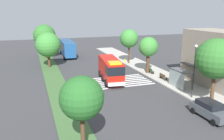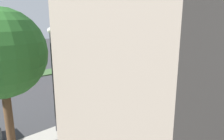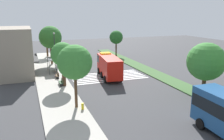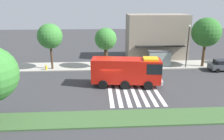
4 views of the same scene
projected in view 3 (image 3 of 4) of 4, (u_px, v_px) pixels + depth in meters
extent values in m
plane|color=#38383A|center=(113.00, 81.00, 35.95)|extent=(120.00, 120.00, 0.00)
cube|color=#ADA89E|center=(54.00, 86.00, 32.86)|extent=(60.00, 4.75, 0.14)
cube|color=#3D6033|center=(159.00, 75.00, 38.71)|extent=(60.00, 3.00, 0.14)
cube|color=silver|center=(114.00, 81.00, 35.81)|extent=(0.45, 12.00, 0.01)
cube|color=silver|center=(112.00, 79.00, 36.62)|extent=(0.45, 12.00, 0.01)
cube|color=silver|center=(110.00, 78.00, 37.44)|extent=(0.45, 12.00, 0.01)
cube|color=silver|center=(108.00, 77.00, 38.26)|extent=(0.45, 12.00, 0.01)
cube|color=silver|center=(106.00, 75.00, 39.08)|extent=(0.45, 12.00, 0.01)
cube|color=silver|center=(105.00, 74.00, 39.90)|extent=(0.45, 12.00, 0.01)
cube|color=silver|center=(103.00, 73.00, 40.72)|extent=(0.45, 12.00, 0.01)
cube|color=red|center=(105.00, 62.00, 39.95)|extent=(2.80, 2.72, 2.87)
cube|color=red|center=(111.00, 67.00, 35.98)|extent=(6.13, 3.14, 2.93)
cube|color=black|center=(105.00, 58.00, 40.17)|extent=(2.10, 2.66, 1.26)
cube|color=silver|center=(104.00, 67.00, 41.52)|extent=(0.54, 2.44, 0.50)
cube|color=yellow|center=(105.00, 53.00, 39.58)|extent=(1.96, 1.90, 0.24)
cylinder|color=black|center=(99.00, 71.00, 39.78)|extent=(1.13, 0.43, 1.10)
cylinder|color=black|center=(112.00, 70.00, 40.33)|extent=(1.13, 0.43, 1.10)
cylinder|color=black|center=(105.00, 79.00, 34.67)|extent=(1.13, 0.43, 1.10)
cylinder|color=black|center=(121.00, 78.00, 35.21)|extent=(1.13, 0.43, 1.10)
cylinder|color=black|center=(102.00, 75.00, 37.17)|extent=(1.13, 0.43, 1.10)
cylinder|color=black|center=(116.00, 74.00, 37.71)|extent=(1.13, 0.43, 1.10)
cube|color=#474C51|center=(61.00, 58.00, 49.93)|extent=(4.48, 1.93, 0.81)
cube|color=black|center=(61.00, 55.00, 49.56)|extent=(2.52, 1.68, 0.58)
cylinder|color=black|center=(56.00, 59.00, 51.03)|extent=(0.64, 0.23, 0.64)
cylinder|color=black|center=(64.00, 59.00, 51.69)|extent=(0.64, 0.23, 0.64)
cylinder|color=black|center=(58.00, 62.00, 48.36)|extent=(0.64, 0.23, 0.64)
cylinder|color=black|center=(67.00, 61.00, 49.02)|extent=(0.64, 0.23, 0.64)
cube|color=#720505|center=(57.00, 54.00, 55.43)|extent=(4.50, 2.05, 0.74)
cube|color=black|center=(57.00, 51.00, 55.06)|extent=(2.55, 1.74, 0.63)
cylinder|color=black|center=(53.00, 55.00, 56.60)|extent=(0.65, 0.25, 0.64)
cylinder|color=black|center=(61.00, 54.00, 57.13)|extent=(0.65, 0.25, 0.64)
cylinder|color=black|center=(54.00, 57.00, 53.90)|extent=(0.65, 0.25, 0.64)
cylinder|color=black|center=(62.00, 56.00, 54.44)|extent=(0.65, 0.25, 0.64)
cylinder|color=black|center=(223.00, 120.00, 21.59)|extent=(1.01, 0.33, 1.00)
cylinder|color=black|center=(200.00, 124.00, 20.80)|extent=(1.01, 0.33, 1.00)
cube|color=#4C4C51|center=(52.00, 59.00, 40.01)|extent=(3.50, 1.40, 0.12)
cube|color=#8C9E99|center=(56.00, 65.00, 40.52)|extent=(3.50, 0.08, 2.40)
cylinder|color=#333338|center=(49.00, 68.00, 38.53)|extent=(0.08, 0.08, 2.40)
cylinder|color=#333338|center=(47.00, 64.00, 41.62)|extent=(0.08, 0.08, 2.40)
cube|color=#4C3823|center=(57.00, 75.00, 36.93)|extent=(1.60, 0.50, 0.08)
cube|color=#4C3823|center=(58.00, 74.00, 36.94)|extent=(1.60, 0.06, 0.45)
cube|color=black|center=(58.00, 78.00, 36.33)|extent=(0.08, 0.45, 0.37)
cube|color=black|center=(56.00, 76.00, 37.64)|extent=(0.08, 0.45, 0.37)
cube|color=#2D472D|center=(61.00, 82.00, 33.18)|extent=(1.60, 0.50, 0.08)
cube|color=#2D472D|center=(62.00, 80.00, 33.19)|extent=(1.60, 0.06, 0.45)
cube|color=black|center=(62.00, 85.00, 32.58)|extent=(0.08, 0.45, 0.37)
cube|color=black|center=(60.00, 82.00, 33.89)|extent=(0.08, 0.45, 0.37)
cylinder|color=#2D2D30|center=(55.00, 51.00, 43.91)|extent=(0.16, 0.16, 6.25)
sphere|color=white|center=(54.00, 33.00, 43.12)|extent=(0.36, 0.36, 0.36)
cube|color=gray|center=(15.00, 52.00, 38.49)|extent=(10.61, 5.31, 7.95)
cube|color=black|center=(35.00, 57.00, 39.81)|extent=(8.49, 0.80, 0.16)
cylinder|color=#47301E|center=(76.00, 91.00, 25.02)|extent=(0.32, 0.32, 3.75)
sphere|color=#387F33|center=(75.00, 62.00, 24.26)|extent=(3.72, 3.72, 3.72)
cylinder|color=#47301E|center=(64.00, 74.00, 32.60)|extent=(0.55, 0.55, 3.39)
sphere|color=#387F33|center=(63.00, 54.00, 31.92)|extent=(3.34, 3.34, 3.34)
cylinder|color=#513823|center=(51.00, 55.00, 46.69)|extent=(0.43, 0.43, 3.88)
sphere|color=#2D6B28|center=(50.00, 37.00, 45.85)|extent=(4.47, 4.47, 4.47)
cylinder|color=#47301E|center=(47.00, 49.00, 55.13)|extent=(0.42, 0.42, 3.64)
sphere|color=#387F33|center=(46.00, 36.00, 54.41)|extent=(3.44, 3.44, 3.44)
cylinder|color=#47301E|center=(204.00, 85.00, 28.92)|extent=(0.48, 0.48, 2.68)
sphere|color=#387F33|center=(206.00, 62.00, 28.21)|extent=(4.68, 4.68, 4.68)
cylinder|color=#47301E|center=(116.00, 49.00, 56.16)|extent=(0.35, 0.35, 3.34)
sphere|color=#235B23|center=(116.00, 37.00, 55.49)|extent=(3.24, 3.24, 3.24)
cylinder|color=gold|center=(83.00, 106.00, 24.79)|extent=(0.28, 0.28, 0.70)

